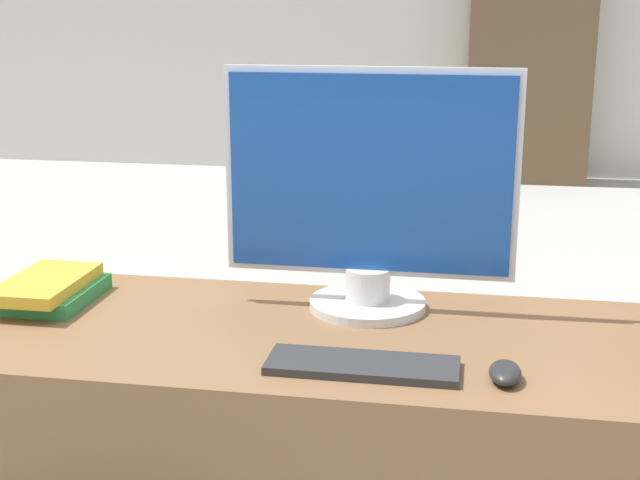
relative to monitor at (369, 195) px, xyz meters
The scene contains 7 objects.
wall_back 5.65m from the monitor, 91.46° to the left, with size 12.00×0.06×2.80m.
monitor is the anchor object (origin of this frame).
keyboard 0.42m from the monitor, 84.43° to the right, with size 0.35×0.12×0.02m.
mouse 0.51m from the monitor, 49.95° to the right, with size 0.06×0.10×0.03m.
book_stack 0.74m from the monitor, behind, with size 0.17×0.28×0.06m.
far_chair 3.15m from the monitor, 95.34° to the left, with size 0.44×0.44×0.94m.
bookshelf_far 5.43m from the monitor, 83.67° to the left, with size 0.95×0.32×1.62m.
Camera 1 is at (0.37, -1.37, 1.41)m, focal length 50.00 mm.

